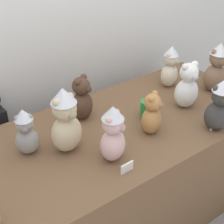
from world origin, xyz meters
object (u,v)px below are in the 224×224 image
at_px(party_cup_green, 147,109).
at_px(teddy_bear_ash, 26,132).
at_px(teddy_bear_cocoa, 82,99).
at_px(teddy_bear_cream, 170,67).
at_px(teddy_bear_charcoal, 219,106).
at_px(teddy_bear_blush, 113,134).
at_px(teddy_bear_mocha, 216,68).
at_px(display_table, 112,179).
at_px(teddy_bear_snow, 187,87).
at_px(teddy_bear_sand, 66,121).
at_px(teddy_bear_caramel, 152,115).

bearing_deg(party_cup_green, teddy_bear_ash, 171.26).
height_order(teddy_bear_cocoa, teddy_bear_cream, teddy_bear_cream).
distance_m(teddy_bear_charcoal, party_cup_green, 0.39).
height_order(teddy_bear_blush, teddy_bear_charcoal, teddy_bear_charcoal).
distance_m(teddy_bear_mocha, teddy_bear_ash, 1.25).
bearing_deg(teddy_bear_charcoal, teddy_bear_mocha, 76.03).
bearing_deg(teddy_bear_charcoal, display_table, -179.21).
bearing_deg(teddy_bear_snow, teddy_bear_blush, -161.99).
xyz_separation_m(teddy_bear_sand, teddy_bear_cream, (0.88, 0.19, -0.03)).
relative_size(teddy_bear_cream, party_cup_green, 2.58).
xyz_separation_m(display_table, teddy_bear_caramel, (0.16, -0.13, 0.49)).
bearing_deg(display_table, teddy_bear_snow, -6.21).
bearing_deg(teddy_bear_sand, teddy_bear_cream, 0.23).
relative_size(teddy_bear_caramel, teddy_bear_ash, 0.95).
relative_size(teddy_bear_cocoa, teddy_bear_snow, 0.91).
height_order(teddy_bear_cocoa, teddy_bear_charcoal, teddy_bear_charcoal).
bearing_deg(party_cup_green, teddy_bear_caramel, -121.90).
distance_m(teddy_bear_cream, teddy_bear_mocha, 0.29).
relative_size(teddy_bear_sand, teddy_bear_charcoal, 1.17).
bearing_deg(display_table, teddy_bear_mocha, -1.53).
bearing_deg(teddy_bear_cream, teddy_bear_blush, -169.63).
xyz_separation_m(teddy_bear_cream, teddy_bear_caramel, (-0.44, -0.32, -0.03)).
height_order(teddy_bear_sand, party_cup_green, teddy_bear_sand).
bearing_deg(teddy_bear_mocha, teddy_bear_charcoal, -120.50).
height_order(teddy_bear_cocoa, teddy_bear_caramel, teddy_bear_cocoa).
distance_m(teddy_bear_ash, party_cup_green, 0.69).
relative_size(teddy_bear_blush, teddy_bear_ash, 1.18).
bearing_deg(teddy_bear_caramel, teddy_bear_cream, 5.81).
bearing_deg(teddy_bear_cream, teddy_bear_cocoa, 162.26).
distance_m(teddy_bear_caramel, teddy_bear_mocha, 0.65).
bearing_deg(teddy_bear_blush, teddy_bear_charcoal, -38.49).
xyz_separation_m(teddy_bear_snow, teddy_bear_ash, (-0.95, 0.14, -0.01)).
bearing_deg(party_cup_green, teddy_bear_mocha, -0.61).
distance_m(teddy_bear_blush, teddy_bear_mocha, 0.95).
relative_size(teddy_bear_cocoa, teddy_bear_mocha, 0.81).
relative_size(teddy_bear_snow, teddy_bear_charcoal, 0.96).
bearing_deg(teddy_bear_blush, teddy_bear_cocoa, 54.14).
height_order(teddy_bear_ash, party_cup_green, teddy_bear_ash).
distance_m(teddy_bear_sand, teddy_bear_ash, 0.20).
bearing_deg(teddy_bear_caramel, party_cup_green, 27.58).
relative_size(display_table, teddy_bear_cocoa, 7.18).
distance_m(teddy_bear_cocoa, party_cup_green, 0.38).
bearing_deg(teddy_bear_blush, display_table, 29.07).
distance_m(teddy_bear_snow, teddy_bear_ash, 0.96).
relative_size(teddy_bear_mocha, party_cup_green, 3.00).
bearing_deg(teddy_bear_sand, teddy_bear_blush, -64.65).
height_order(teddy_bear_caramel, teddy_bear_mocha, teddy_bear_mocha).
distance_m(teddy_bear_caramel, teddy_bear_ash, 0.65).
bearing_deg(teddy_bear_cocoa, teddy_bear_ash, 167.52).
bearing_deg(teddy_bear_caramel, teddy_bear_snow, -17.68).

